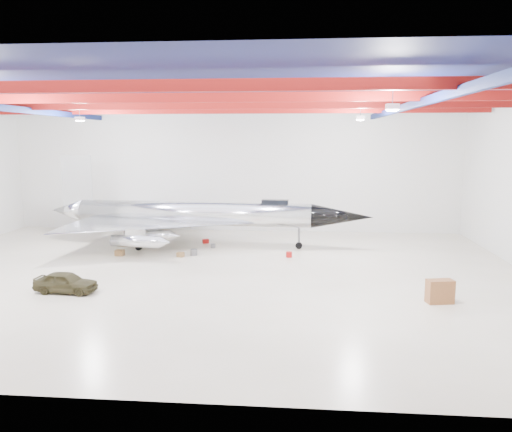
{
  "coord_description": "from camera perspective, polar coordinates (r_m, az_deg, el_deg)",
  "views": [
    {
      "loc": [
        5.84,
        -29.42,
        8.28
      ],
      "look_at": [
        3.13,
        2.0,
        3.37
      ],
      "focal_mm": 35.0,
      "sensor_mm": 36.0,
      "label": 1
    }
  ],
  "objects": [
    {
      "name": "jet_aircraft",
      "position": [
        38.99,
        -7.21,
        -0.07
      ],
      "size": [
        25.53,
        15.46,
        6.96
      ],
      "rotation": [
        0.0,
        0.0,
        -0.06
      ],
      "color": "silver",
      "rests_on": "floor"
    },
    {
      "name": "oil_barrel",
      "position": [
        35.72,
        -8.62,
        -4.38
      ],
      "size": [
        0.54,
        0.47,
        0.33
      ],
      "primitive_type": "cube",
      "rotation": [
        0.0,
        0.0,
        -0.21
      ],
      "color": "olive",
      "rests_on": "floor"
    },
    {
      "name": "toolbox_red",
      "position": [
        40.1,
        -5.77,
        -2.87
      ],
      "size": [
        0.58,
        0.53,
        0.33
      ],
      "primitive_type": "cube",
      "rotation": [
        0.0,
        0.0,
        0.38
      ],
      "color": "#A81110",
      "rests_on": "floor"
    },
    {
      "name": "jeep",
      "position": [
        29.14,
        -20.92,
        -7.08
      ],
      "size": [
        3.47,
        1.59,
        1.15
      ],
      "primitive_type": "imported",
      "rotation": [
        0.0,
        0.0,
        1.5
      ],
      "color": "#342F1A",
      "rests_on": "floor"
    },
    {
      "name": "spares_box",
      "position": [
        38.38,
        -4.95,
        -3.41
      ],
      "size": [
        0.38,
        0.38,
        0.31
      ],
      "primitive_type": "cylinder",
      "rotation": [
        0.0,
        0.0,
        -0.1
      ],
      "color": "#59595B",
      "rests_on": "floor"
    },
    {
      "name": "crate_ply",
      "position": [
        37.0,
        -15.31,
        -4.07
      ],
      "size": [
        0.62,
        0.51,
        0.42
      ],
      "primitive_type": "cube",
      "rotation": [
        0.0,
        0.0,
        -0.06
      ],
      "color": "olive",
      "rests_on": "floor"
    },
    {
      "name": "tool_chest",
      "position": [
        35.3,
        3.8,
        -4.41
      ],
      "size": [
        0.56,
        0.56,
        0.39
      ],
      "primitive_type": "cylinder",
      "rotation": [
        0.0,
        0.0,
        0.39
      ],
      "color": "#A81110",
      "rests_on": "floor"
    },
    {
      "name": "ceiling",
      "position": [
        30.12,
        -6.46,
        13.98
      ],
      "size": [
        40.0,
        40.0,
        0.0
      ],
      "primitive_type": "plane",
      "rotation": [
        3.14,
        0.0,
        0.0
      ],
      "color": "#0A0F38",
      "rests_on": "wall_back"
    },
    {
      "name": "engine_drum",
      "position": [
        36.04,
        -7.12,
        -4.14
      ],
      "size": [
        0.59,
        0.59,
        0.45
      ],
      "primitive_type": "cylinder",
      "rotation": [
        0.0,
        0.0,
        -0.2
      ],
      "color": "#59595B",
      "rests_on": "floor"
    },
    {
      "name": "wall_back",
      "position": [
        44.89,
        -2.57,
        5.29
      ],
      "size": [
        40.0,
        0.0,
        40.0
      ],
      "primitive_type": "plane",
      "rotation": [
        1.57,
        0.0,
        0.0
      ],
      "color": "silver",
      "rests_on": "floor"
    },
    {
      "name": "desk",
      "position": [
        27.22,
        20.27,
        -8.09
      ],
      "size": [
        1.42,
        0.89,
        1.21
      ],
      "primitive_type": "cube",
      "rotation": [
        0.0,
        0.0,
        0.19
      ],
      "color": "brown",
      "rests_on": "floor"
    },
    {
      "name": "floor",
      "position": [
        31.12,
        -6.11,
        -6.63
      ],
      "size": [
        40.0,
        40.0,
        0.0
      ],
      "primitive_type": "plane",
      "color": "beige",
      "rests_on": "ground"
    },
    {
      "name": "ceiling_structure",
      "position": [
        30.07,
        -6.44,
        12.69
      ],
      "size": [
        39.5,
        29.5,
        1.08
      ],
      "color": "maroon",
      "rests_on": "ceiling"
    }
  ]
}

